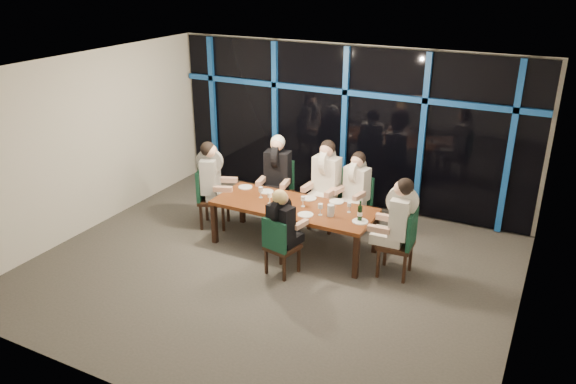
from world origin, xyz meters
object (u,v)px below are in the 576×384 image
(chair_end_left, at_px, (209,194))
(diner_near_mid, at_px, (282,219))
(diner_far_mid, at_px, (326,172))
(wine_bottle, at_px, (360,213))
(diner_far_left, at_px, (277,166))
(water_pitcher, at_px, (331,210))
(chair_far_mid, at_px, (327,194))
(chair_far_right, at_px, (357,201))
(diner_end_left, at_px, (212,172))
(chair_near_mid, at_px, (279,244))
(diner_end_right, at_px, (399,213))
(dining_table, at_px, (294,209))
(diner_far_right, at_px, (356,181))
(chair_end_right, at_px, (403,240))
(chair_far_left, at_px, (279,187))

(chair_end_left, xyz_separation_m, diner_near_mid, (1.90, -0.87, 0.30))
(diner_far_mid, distance_m, wine_bottle, 1.40)
(chair_end_left, distance_m, diner_near_mid, 2.11)
(diner_far_left, bearing_deg, water_pitcher, -43.05)
(chair_far_mid, xyz_separation_m, water_pitcher, (0.53, -1.11, 0.24))
(chair_far_right, height_order, diner_end_left, diner_end_left)
(diner_far_left, bearing_deg, chair_far_right, -0.65)
(diner_far_left, xyz_separation_m, water_pitcher, (1.43, -0.95, -0.17))
(chair_near_mid, xyz_separation_m, wine_bottle, (0.94, 0.81, 0.36))
(diner_end_right, distance_m, wine_bottle, 0.60)
(dining_table, xyz_separation_m, diner_far_right, (0.67, 0.98, 0.26))
(water_pitcher, bearing_deg, chair_end_right, 23.37)
(diner_far_left, bearing_deg, chair_end_right, -29.07)
(diner_far_right, bearing_deg, chair_end_right, -31.21)
(dining_table, xyz_separation_m, chair_end_left, (-1.69, 0.07, -0.09))
(diner_far_left, relative_size, diner_far_right, 1.09)
(diner_far_mid, bearing_deg, chair_far_left, -177.07)
(diner_far_mid, height_order, diner_far_right, diner_far_mid)
(chair_end_left, relative_size, diner_end_right, 1.03)
(dining_table, distance_m, chair_end_left, 1.69)
(dining_table, relative_size, water_pitcher, 14.08)
(diner_far_right, bearing_deg, chair_far_mid, -170.84)
(chair_far_left, xyz_separation_m, chair_end_right, (2.57, -1.00, -0.01))
(chair_end_left, distance_m, diner_end_left, 0.43)
(dining_table, height_order, chair_far_right, chair_far_right)
(dining_table, height_order, diner_end_left, diner_end_left)
(chair_end_left, height_order, diner_far_right, diner_far_right)
(chair_end_left, distance_m, diner_far_left, 1.29)
(chair_near_mid, bearing_deg, diner_near_mid, -90.00)
(chair_far_mid, xyz_separation_m, diner_far_right, (0.52, -0.02, 0.34))
(dining_table, xyz_separation_m, chair_near_mid, (0.20, -0.88, -0.16))
(chair_far_mid, height_order, wine_bottle, chair_far_mid)
(chair_far_mid, distance_m, chair_far_right, 0.54)
(chair_end_right, distance_m, diner_far_mid, 1.98)
(chair_end_right, distance_m, diner_end_right, 0.42)
(diner_end_right, bearing_deg, diner_far_right, -137.95)
(chair_end_left, xyz_separation_m, chair_near_mid, (1.89, -0.95, -0.07))
(diner_far_right, relative_size, wine_bottle, 2.98)
(diner_far_right, distance_m, wine_bottle, 1.15)
(chair_far_left, height_order, wine_bottle, wine_bottle)
(wine_bottle, bearing_deg, diner_end_left, 176.48)
(chair_far_right, distance_m, chair_end_left, 2.58)
(dining_table, distance_m, chair_near_mid, 0.92)
(diner_end_left, bearing_deg, diner_far_left, -69.57)
(chair_near_mid, height_order, diner_far_right, diner_far_right)
(chair_near_mid, distance_m, diner_near_mid, 0.38)
(chair_far_left, distance_m, diner_end_right, 2.71)
(chair_far_left, relative_size, diner_end_right, 1.04)
(chair_near_mid, relative_size, water_pitcher, 5.02)
(chair_end_right, bearing_deg, diner_far_right, -135.50)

